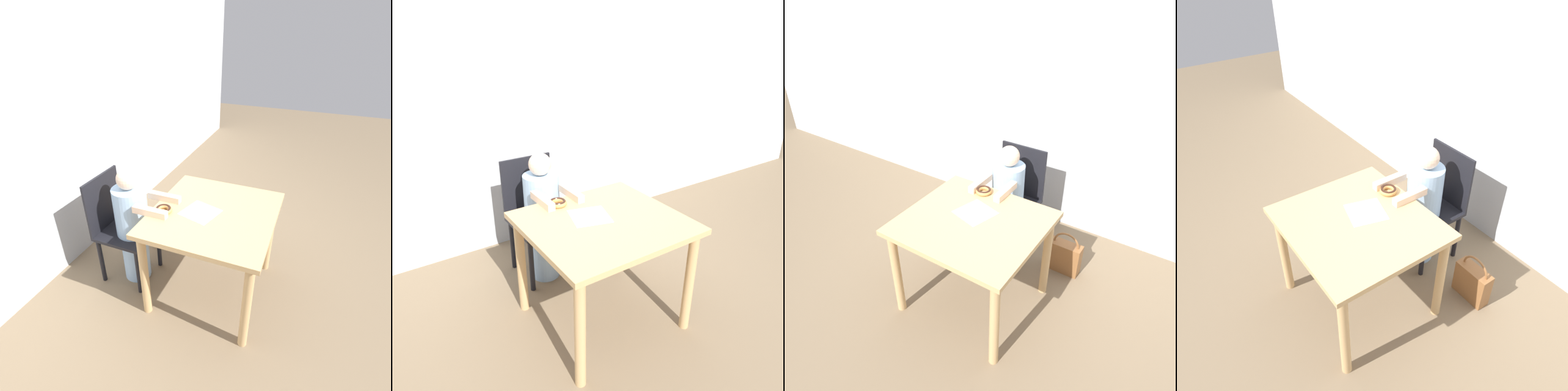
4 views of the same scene
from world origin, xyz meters
TOP-DOWN VIEW (x-y plane):
  - ground_plane at (0.00, 0.00)m, footprint 12.00×12.00m
  - wall_back at (0.00, 1.28)m, footprint 8.00×0.05m
  - dining_table at (0.00, 0.00)m, footprint 0.90×0.84m
  - chair at (-0.09, 0.74)m, footprint 0.40×0.41m
  - child_figure at (-0.09, 0.62)m, footprint 0.26×0.49m
  - donut at (-0.13, 0.32)m, footprint 0.12×0.12m
  - napkin at (-0.04, 0.09)m, footprint 0.28×0.28m
  - handbag at (0.43, 0.66)m, footprint 0.26×0.10m

SIDE VIEW (x-z plane):
  - ground_plane at x=0.00m, z-range 0.00..0.00m
  - handbag at x=0.43m, z-range -0.04..0.33m
  - chair at x=-0.09m, z-range 0.01..0.90m
  - child_figure at x=-0.09m, z-range 0.00..0.98m
  - dining_table at x=0.00m, z-range 0.25..0.97m
  - napkin at x=-0.04m, z-range 0.73..0.73m
  - donut at x=-0.13m, z-range 0.73..0.76m
  - wall_back at x=0.00m, z-range 0.00..2.50m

